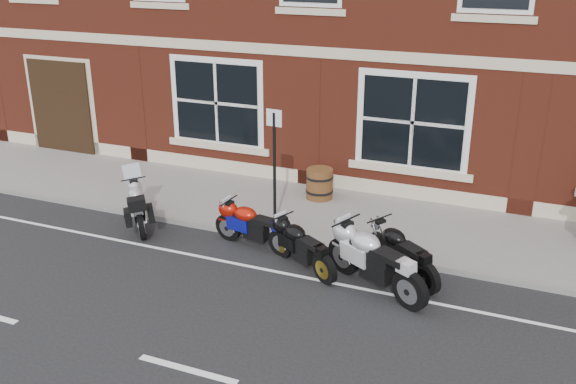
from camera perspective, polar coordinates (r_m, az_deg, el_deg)
name	(u,v)px	position (r m, az deg, el deg)	size (l,w,h in m)	color
ground	(272,277)	(11.91, -1.44, -7.52)	(80.00, 80.00, 0.00)	black
sidewalk	(326,214)	(14.41, 3.39, -2.01)	(30.00, 3.00, 0.12)	slate
kerb	(300,243)	(13.05, 1.08, -4.53)	(30.00, 0.16, 0.12)	slate
moto_touring_silver	(140,204)	(14.16, -13.00, -1.02)	(1.24, 1.56, 1.23)	black
moto_sport_red	(254,224)	(12.83, -3.07, -2.89)	(1.90, 0.48, 0.86)	black
moto_sport_black	(303,245)	(11.99, 1.31, -4.70)	(1.67, 1.09, 0.85)	black
moto_sport_silver	(376,258)	(11.36, 7.79, -5.82)	(2.10, 1.28, 1.05)	black
moto_naked_black	(402,250)	(11.89, 10.08, -5.13)	(1.66, 1.31, 0.90)	black
barrel_planter	(320,184)	(15.04, 2.82, 0.75)	(0.65, 0.65, 0.72)	#452F12
parking_sign	(274,159)	(13.35, -1.22, 2.98)	(0.35, 0.07, 2.48)	black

